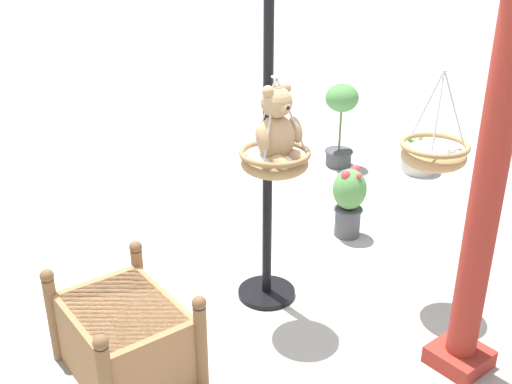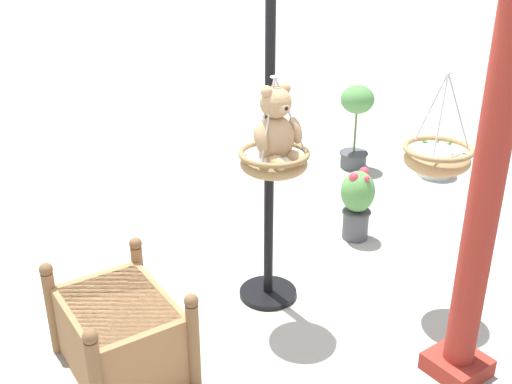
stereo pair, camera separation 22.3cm
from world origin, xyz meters
name	(u,v)px [view 1 (the left image)]	position (x,y,z in m)	size (l,w,h in m)	color
ground_plane	(245,304)	(0.00, 0.00, 0.00)	(40.00, 40.00, 0.00)	#ADAAA3
display_pole_central	(267,200)	(-0.21, 0.00, 0.82)	(0.44, 0.44, 2.58)	black
hanging_basket_with_teddy	(275,161)	(-0.06, 0.25, 1.23)	(0.47, 0.47, 0.66)	#A37F51
teddy_bear	(278,130)	(-0.06, 0.28, 1.45)	(0.36, 0.31, 0.52)	tan
hanging_basket_left_high	(434,154)	(-1.05, 0.77, 1.20)	(0.47, 0.47, 0.69)	tan
greenhouse_pillar_far_back	(491,170)	(-0.68, 1.41, 1.38)	(0.36, 0.36, 2.86)	#9E2D23
wooden_planter_box	(125,337)	(1.05, 0.13, 0.28)	(0.73, 0.93, 0.68)	#9E7047
potted_plant_fern_front	(419,158)	(-3.14, -0.85, 0.16)	(0.42, 0.42, 0.40)	beige
potted_plant_tall_leafy	(349,199)	(-1.40, -0.29, 0.37)	(0.30, 0.30, 0.66)	#4C4C51
potted_plant_small_succulent	(341,117)	(-2.56, -1.53, 0.58)	(0.37, 0.37, 0.96)	#4C4C51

